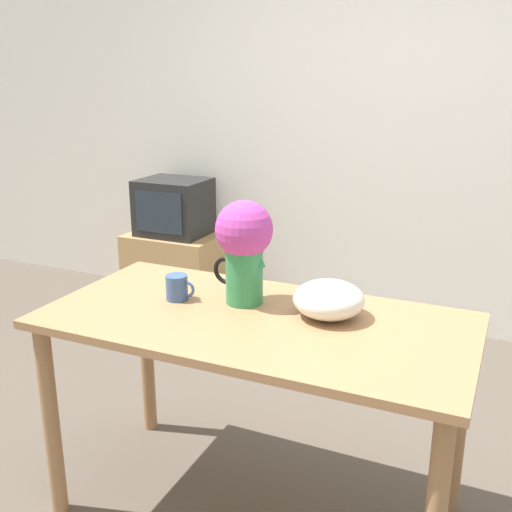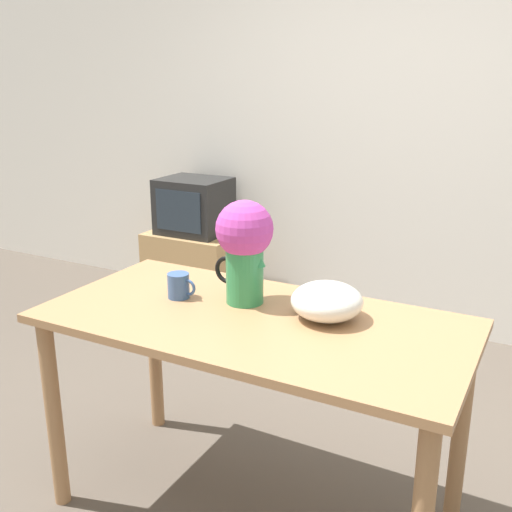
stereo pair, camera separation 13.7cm
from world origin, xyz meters
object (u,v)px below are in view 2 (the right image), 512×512
Objects in this scene: tv_set at (194,206)px; white_bowl at (327,301)px; flower_vase at (244,243)px; coffee_mug at (179,286)px.

white_bowl is at bearing -44.92° from tv_set.
coffee_mug is (-0.24, -0.08, -0.18)m from flower_vase.
flower_vase is 2.10m from tv_set.
tv_set is at bearing 135.08° from white_bowl.
flower_vase is at bearing -51.13° from tv_set.
coffee_mug is at bearing -57.83° from tv_set.
white_bowl is at bearing 7.26° from coffee_mug.
tv_set is at bearing 128.87° from flower_vase.
white_bowl is 2.30m from tv_set.
flower_vase reaches higher than tv_set.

